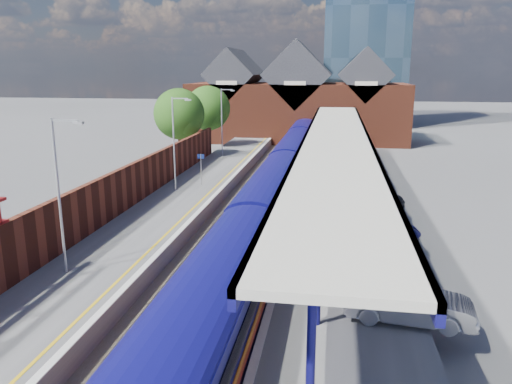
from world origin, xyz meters
TOP-DOWN VIEW (x-y plane):
  - ground at (0.00, 30.00)m, footprint 240.00×240.00m
  - ballast_bed at (0.00, 20.00)m, footprint 6.00×76.00m
  - rails at (0.00, 20.00)m, footprint 4.51×76.00m
  - left_platform at (-5.50, 20.00)m, footprint 5.00×76.00m
  - right_platform at (6.00, 20.00)m, footprint 6.00×76.00m
  - coping_left at (-3.15, 20.00)m, footprint 0.30×76.00m
  - coping_right at (3.15, 20.00)m, footprint 0.30×76.00m
  - yellow_line at (-3.75, 20.00)m, footprint 0.14×76.00m
  - train at (1.49, 25.91)m, footprint 2.89×65.91m
  - canopy at (5.48, 21.95)m, footprint 4.50×52.00m
  - lamp_post_b at (-6.36, 6.00)m, footprint 1.48×0.18m
  - lamp_post_c at (-6.36, 22.00)m, footprint 1.48×0.18m
  - lamp_post_d at (-6.36, 38.00)m, footprint 1.48×0.18m
  - platform_sign at (-5.00, 24.00)m, footprint 0.55×0.08m
  - brick_wall at (-8.10, 13.54)m, footprint 0.35×50.00m
  - station_building at (0.00, 58.00)m, footprint 30.00×12.12m
  - glass_tower at (10.00, 80.00)m, footprint 14.20×14.20m
  - tree_near at (-10.35, 35.91)m, footprint 5.20×5.20m
  - tree_far at (-9.35, 43.91)m, footprint 5.20×5.20m
  - parked_car_red at (8.40, 4.60)m, footprint 3.90×2.75m
  - parked_car_silver at (8.31, 3.73)m, footprint 4.74×2.10m
  - parked_car_dark at (7.78, 19.50)m, footprint 4.89×2.35m
  - parked_car_blue at (7.93, 13.12)m, footprint 4.95×3.87m

SIDE VIEW (x-z plane):
  - ground at x=0.00m, z-range 0.00..0.00m
  - ballast_bed at x=0.00m, z-range 0.00..0.06m
  - rails at x=0.00m, z-range 0.05..0.19m
  - left_platform at x=-5.50m, z-range 0.00..1.00m
  - right_platform at x=6.00m, z-range 0.00..1.00m
  - yellow_line at x=-3.75m, z-range 1.00..1.01m
  - coping_left at x=-3.15m, z-range 1.00..1.05m
  - coping_right at x=3.15m, z-range 1.00..1.05m
  - parked_car_red at x=8.40m, z-range 1.00..2.23m
  - parked_car_blue at x=7.93m, z-range 1.00..2.25m
  - parked_car_dark at x=7.78m, z-range 1.00..2.37m
  - parked_car_silver at x=8.31m, z-range 1.00..2.51m
  - train at x=1.49m, z-range 0.40..3.85m
  - brick_wall at x=-8.10m, z-range 0.52..4.38m
  - platform_sign at x=-5.00m, z-range 1.44..3.94m
  - lamp_post_b at x=-6.36m, z-range 1.49..8.49m
  - lamp_post_c at x=-6.36m, z-range 1.49..8.49m
  - lamp_post_d at x=-6.36m, z-range 1.49..8.49m
  - canopy at x=5.48m, z-range 3.01..7.49m
  - tree_near at x=-10.35m, z-range 1.30..9.40m
  - tree_far at x=-9.35m, z-range 1.30..9.40m
  - station_building at x=0.00m, z-range -1.44..12.34m
  - glass_tower at x=10.00m, z-range 0.05..40.35m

